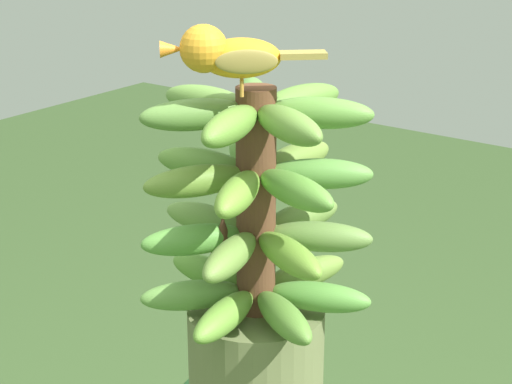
# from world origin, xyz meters

# --- Properties ---
(banana_bunch) EXTENTS (0.33, 0.33, 0.33)m
(banana_bunch) POSITION_xyz_m (0.00, 0.00, 1.10)
(banana_bunch) COLOR brown
(banana_bunch) RESTS_ON banana_tree
(perched_bird) EXTENTS (0.17, 0.16, 0.09)m
(perched_bird) POSITION_xyz_m (0.01, 0.06, 1.32)
(perched_bird) COLOR #C68933
(perched_bird) RESTS_ON banana_bunch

